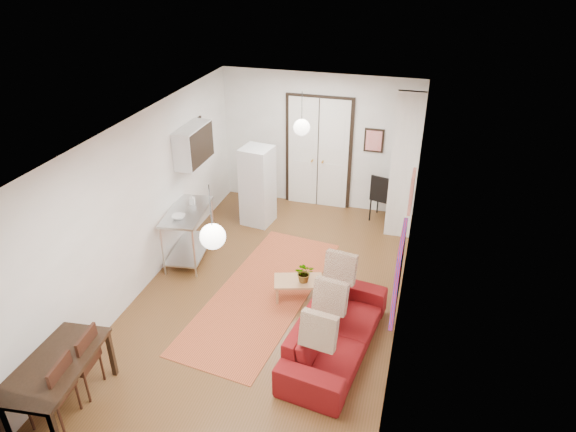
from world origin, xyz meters
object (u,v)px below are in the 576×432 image
(sofa, at_px, (336,332))
(coffee_table, at_px, (298,282))
(black_side_chair, at_px, (385,191))
(dining_chair_far, at_px, (54,380))
(dining_table, at_px, (54,368))
(fridge, at_px, (258,186))
(dining_chair_near, at_px, (80,351))
(kitchen_counter, at_px, (188,227))

(sofa, xyz_separation_m, coffee_table, (-0.83, 1.05, -0.04))
(coffee_table, relative_size, black_side_chair, 0.84)
(dining_chair_far, distance_m, black_side_chair, 7.09)
(black_side_chair, bearing_deg, dining_table, 77.50)
(sofa, xyz_separation_m, dining_chair_far, (-3.05, -2.03, 0.22))
(sofa, distance_m, dining_table, 3.66)
(black_side_chair, bearing_deg, fridge, 35.65)
(sofa, distance_m, dining_chair_far, 3.67)
(sofa, bearing_deg, black_side_chair, 5.49)
(fridge, height_order, dining_table, fridge)
(dining_table, xyz_separation_m, black_side_chair, (3.25, 6.24, -0.08))
(dining_chair_near, bearing_deg, dining_table, -7.93)
(sofa, distance_m, dining_chair_near, 3.42)
(kitchen_counter, bearing_deg, dining_chair_near, -97.77)
(kitchen_counter, height_order, black_side_chair, black_side_chair)
(fridge, height_order, dining_chair_far, fridge)
(coffee_table, relative_size, dining_table, 0.59)
(dining_table, distance_m, dining_chair_far, 0.15)
(dining_chair_far, bearing_deg, sofa, 117.44)
(kitchen_counter, xyz_separation_m, black_side_chair, (3.25, 2.59, -0.04))
(kitchen_counter, relative_size, dining_table, 0.91)
(fridge, bearing_deg, coffee_table, -49.20)
(dining_chair_far, bearing_deg, dining_chair_near, 173.73)
(coffee_table, bearing_deg, dining_chair_near, -130.82)
(coffee_table, height_order, black_side_chair, black_side_chair)
(coffee_table, bearing_deg, black_side_chair, 72.51)
(coffee_table, height_order, dining_chair_far, dining_chair_far)
(coffee_table, relative_size, dining_chair_far, 0.90)
(fridge, xyz_separation_m, dining_table, (-0.76, -5.30, -0.13))
(coffee_table, height_order, kitchen_counter, kitchen_counter)
(fridge, bearing_deg, sofa, -47.39)
(fridge, bearing_deg, dining_table, -90.18)
(sofa, relative_size, dining_chair_far, 2.40)
(dining_table, height_order, dining_chair_near, dining_chair_near)
(dining_chair_near, height_order, black_side_chair, black_side_chair)
(fridge, distance_m, dining_chair_far, 5.43)
(sofa, distance_m, coffee_table, 1.34)
(kitchen_counter, height_order, dining_chair_near, kitchen_counter)
(fridge, distance_m, dining_table, 5.36)
(dining_chair_far, bearing_deg, fridge, 165.79)
(fridge, bearing_deg, dining_chair_near, -90.77)
(kitchen_counter, bearing_deg, black_side_chair, 30.57)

